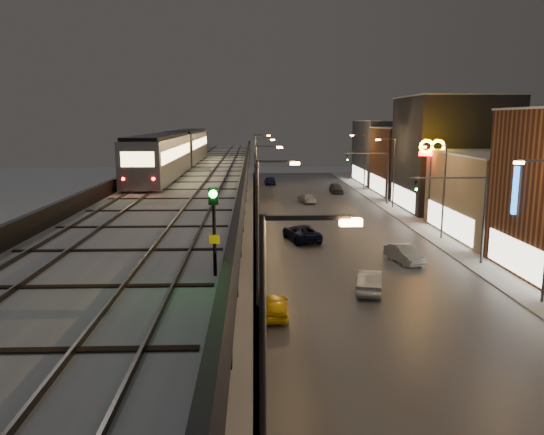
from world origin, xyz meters
name	(u,v)px	position (x,y,z in m)	size (l,w,h in m)	color
ground	(280,429)	(0.00, 0.00, 0.00)	(220.00, 220.00, 0.00)	silver
road_surface	(336,231)	(7.50, 35.00, 0.03)	(17.00, 120.00, 0.06)	#46474D
sidewalk_right	(432,230)	(17.50, 35.00, 0.07)	(4.00, 120.00, 0.14)	#9FA1A8
under_viaduct_pavement	(204,232)	(-6.00, 35.00, 0.03)	(11.00, 120.00, 0.06)	#9FA1A8
elevated_viaduct	(200,181)	(-6.00, 31.84, 5.62)	(9.00, 100.00, 6.30)	black
viaduct_trackbed	(199,173)	(-6.01, 31.97, 6.39)	(8.40, 100.00, 0.32)	#B2B7C1
viaduct_parapet_streetside	(246,168)	(-1.65, 32.00, 6.85)	(0.30, 100.00, 1.10)	black
viaduct_parapet_far	(153,168)	(-10.35, 32.00, 6.85)	(0.30, 100.00, 1.10)	black
building_c	(511,195)	(23.99, 32.00, 4.08)	(12.20, 15.20, 8.16)	#7D6A51
building_d	(452,154)	(23.99, 48.00, 7.08)	(12.20, 13.20, 14.16)	black
building_e	(417,161)	(23.99, 62.00, 5.08)	(12.20, 12.20, 10.16)	brown
building_f	(393,152)	(23.99, 76.00, 5.58)	(12.20, 16.20, 11.16)	#36373C
streetlight_left_0	(273,356)	(-0.43, -5.00, 5.24)	(2.57, 0.28, 9.00)	#38383A
streetlight_left_1	(262,223)	(-0.43, 13.00, 5.24)	(2.57, 0.28, 9.00)	#38383A
streetlight_left_2	(259,186)	(-0.43, 31.00, 5.24)	(2.57, 0.28, 9.00)	#38383A
streetlight_right_2	(441,185)	(16.73, 31.00, 5.24)	(2.56, 0.28, 9.00)	#38383A
streetlight_left_3	(257,168)	(-0.43, 49.00, 5.24)	(2.57, 0.28, 9.00)	#38383A
streetlight_right_3	(392,168)	(16.73, 49.00, 5.24)	(2.56, 0.28, 9.00)	#38383A
streetlight_left_4	(257,158)	(-0.43, 67.00, 5.24)	(2.57, 0.28, 9.00)	#38383A
streetlight_right_4	(363,158)	(16.73, 67.00, 5.24)	(2.56, 0.28, 9.00)	#38383A
traffic_light_rig_a	(470,209)	(15.84, 22.00, 4.50)	(6.10, 0.34, 7.00)	#38383A
traffic_light_rig_b	(379,171)	(15.84, 52.00, 4.50)	(6.10, 0.34, 7.00)	#38383A
subway_train	(177,150)	(-8.50, 35.05, 8.36)	(2.93, 36.05, 3.50)	gray
rail_signal	(214,214)	(-2.10, -2.39, 8.53)	(0.31, 0.41, 2.70)	black
car_taxi	(275,306)	(0.28, 11.34, 0.65)	(1.54, 3.82, 1.30)	yellow
car_near_white	(369,282)	(6.69, 15.54, 0.74)	(1.57, 4.49, 1.48)	gray
car_mid_silver	(301,233)	(3.56, 30.72, 0.75)	(2.50, 5.42, 1.51)	black
car_mid_dark	(307,199)	(6.37, 53.79, 0.62)	(1.73, 4.24, 1.23)	silver
car_far_white	(270,181)	(1.96, 74.70, 0.73)	(1.74, 4.31, 1.47)	#101442
car_onc_silver	(404,255)	(11.05, 22.66, 0.70)	(1.48, 4.25, 1.40)	#90949C
car_onc_red	(336,188)	(11.94, 63.61, 0.77)	(1.81, 4.51, 1.54)	#383B3F
sign_mcdonalds	(432,157)	(18.00, 37.95, 7.40)	(2.75, 0.48, 9.24)	#38383A
sign_carwash	(523,199)	(18.50, 19.19, 5.64)	(1.55, 0.35, 8.03)	#38383A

